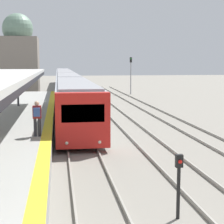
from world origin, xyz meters
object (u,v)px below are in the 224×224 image
Objects in this scene: train_near at (66,82)px; signal_post_near at (179,179)px; person_on_platform at (37,116)px; signal_mast_far at (131,71)px.

signal_post_near is at bearing -87.07° from train_near.
train_near reaches higher than person_on_platform.
signal_mast_far is at bearing 80.73° from signal_post_near.
signal_mast_far is (8.78, -0.27, 1.48)m from train_near.
signal_post_near is (4.24, -7.98, -0.74)m from person_on_platform.
train_near is 36.29× the size of signal_post_near.
signal_post_near is at bearing -62.01° from person_on_platform.
signal_post_near is 41.50m from signal_mast_far.
signal_mast_far is (10.92, 32.92, 1.30)m from person_on_platform.
signal_mast_far is at bearing 71.65° from person_on_platform.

